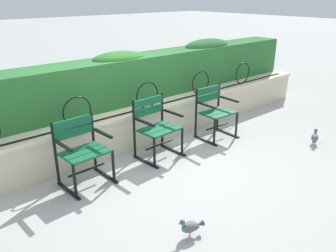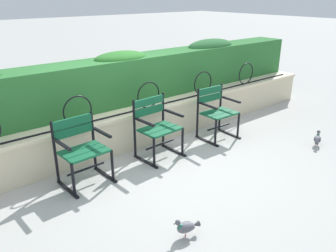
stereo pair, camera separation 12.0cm
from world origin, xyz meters
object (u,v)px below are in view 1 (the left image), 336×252
object	(u,v)px
park_chair_left	(82,149)
park_chair_centre	(156,126)
pigeon_near_chairs	(191,226)
pigeon_far_side	(315,137)
park_chair_right	(215,111)

from	to	relation	value
park_chair_left	park_chair_centre	world-z (taller)	park_chair_centre
park_chair_centre	pigeon_near_chairs	size ratio (longest dim) A/B	3.04
pigeon_near_chairs	pigeon_far_side	bearing A→B (deg)	5.64
pigeon_far_side	park_chair_right	bearing A→B (deg)	128.20
park_chair_left	park_chair_centre	bearing A→B (deg)	-0.24
park_chair_left	park_chair_right	distance (m)	2.37
pigeon_near_chairs	pigeon_far_side	xyz separation A→B (m)	(3.08, 0.30, 0.00)
park_chair_left	pigeon_far_side	xyz separation A→B (m)	(3.37, -1.34, -0.35)
park_chair_left	park_chair_right	xyz separation A→B (m)	(2.37, -0.07, -0.00)
pigeon_far_side	park_chair_centre	bearing A→B (deg)	148.59
park_chair_right	pigeon_far_side	bearing A→B (deg)	-51.80
park_chair_right	pigeon_near_chairs	distance (m)	2.63
park_chair_centre	park_chair_right	xyz separation A→B (m)	(1.19, -0.07, -0.01)
park_chair_left	park_chair_centre	distance (m)	1.18
park_chair_right	pigeon_near_chairs	size ratio (longest dim) A/B	2.91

